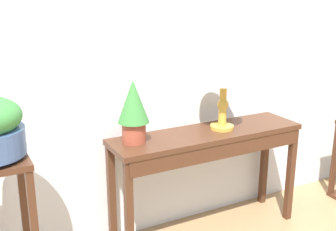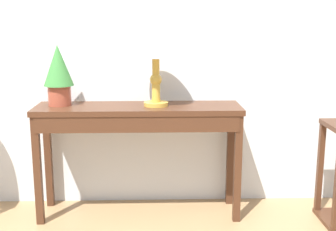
{
  "view_description": "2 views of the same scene",
  "coord_description": "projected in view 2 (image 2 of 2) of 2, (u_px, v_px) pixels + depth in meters",
  "views": [
    {
      "loc": [
        -1.38,
        -1.17,
        1.64
      ],
      "look_at": [
        -0.14,
        1.16,
        0.85
      ],
      "focal_mm": 45.83,
      "sensor_mm": 36.0,
      "label": 1
    },
    {
      "loc": [
        0.2,
        -1.77,
        1.28
      ],
      "look_at": [
        0.29,
        1.02,
        0.68
      ],
      "focal_mm": 47.87,
      "sensor_mm": 36.0,
      "label": 2
    }
  ],
  "objects": [
    {
      "name": "console_table",
      "position": [
        138.0,
        123.0,
        2.88
      ],
      "size": [
        1.32,
        0.35,
        0.74
      ],
      "color": "#472819",
      "rests_on": "ground"
    },
    {
      "name": "potted_plant_on_console",
      "position": [
        58.0,
        72.0,
        2.85
      ],
      "size": [
        0.19,
        0.19,
        0.39
      ],
      "color": "#9E4733",
      "rests_on": "console_table"
    },
    {
      "name": "back_wall_with_art",
      "position": [
        124.0,
        2.0,
        2.99
      ],
      "size": [
        9.0,
        0.1,
        2.8
      ],
      "color": "silver",
      "rests_on": "ground"
    },
    {
      "name": "table_lamp",
      "position": [
        156.0,
        45.0,
        2.8
      ],
      "size": [
        0.31,
        0.31,
        0.51
      ],
      "color": "gold",
      "rests_on": "console_table"
    }
  ]
}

